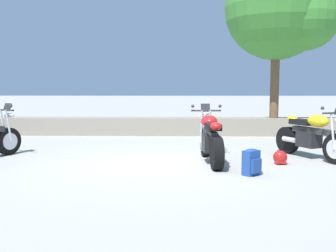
{
  "coord_description": "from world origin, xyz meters",
  "views": [
    {
      "loc": [
        0.45,
        -7.63,
        1.55
      ],
      "look_at": [
        0.23,
        1.2,
        0.65
      ],
      "focal_mm": 41.19,
      "sensor_mm": 36.0,
      "label": 1
    }
  ],
  "objects_px": {
    "rider_helmet": "(280,157)",
    "leafy_tree_far_left": "(283,10)",
    "motorcycle_red_centre": "(210,139)",
    "rider_backpack": "(251,162)",
    "motorcycle_yellow_far_right": "(311,136)"
  },
  "relations": [
    {
      "from": "rider_helmet",
      "to": "rider_backpack",
      "type": "bearing_deg",
      "value": -127.91
    },
    {
      "from": "motorcycle_red_centre",
      "to": "motorcycle_yellow_far_right",
      "type": "xyz_separation_m",
      "value": [
        2.22,
        0.49,
        0.0
      ]
    },
    {
      "from": "motorcycle_yellow_far_right",
      "to": "motorcycle_red_centre",
      "type": "bearing_deg",
      "value": -167.66
    },
    {
      "from": "motorcycle_red_centre",
      "to": "motorcycle_yellow_far_right",
      "type": "height_order",
      "value": "same"
    },
    {
      "from": "rider_helmet",
      "to": "leafy_tree_far_left",
      "type": "bearing_deg",
      "value": 75.69
    },
    {
      "from": "motorcycle_yellow_far_right",
      "to": "leafy_tree_far_left",
      "type": "height_order",
      "value": "leafy_tree_far_left"
    },
    {
      "from": "motorcycle_red_centre",
      "to": "rider_helmet",
      "type": "bearing_deg",
      "value": -7.02
    },
    {
      "from": "motorcycle_yellow_far_right",
      "to": "leafy_tree_far_left",
      "type": "xyz_separation_m",
      "value": [
        0.35,
        3.98,
        3.45
      ]
    },
    {
      "from": "motorcycle_red_centre",
      "to": "rider_helmet",
      "type": "xyz_separation_m",
      "value": [
        1.39,
        -0.17,
        -0.35
      ]
    },
    {
      "from": "motorcycle_red_centre",
      "to": "rider_helmet",
      "type": "height_order",
      "value": "motorcycle_red_centre"
    },
    {
      "from": "rider_backpack",
      "to": "rider_helmet",
      "type": "bearing_deg",
      "value": 52.09
    },
    {
      "from": "motorcycle_red_centre",
      "to": "leafy_tree_far_left",
      "type": "xyz_separation_m",
      "value": [
        2.57,
        4.47,
        3.45
      ]
    },
    {
      "from": "motorcycle_yellow_far_right",
      "to": "rider_helmet",
      "type": "relative_size",
      "value": 6.91
    },
    {
      "from": "rider_helmet",
      "to": "leafy_tree_far_left",
      "type": "relative_size",
      "value": 0.06
    },
    {
      "from": "rider_helmet",
      "to": "motorcycle_red_centre",
      "type": "bearing_deg",
      "value": 172.98
    }
  ]
}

